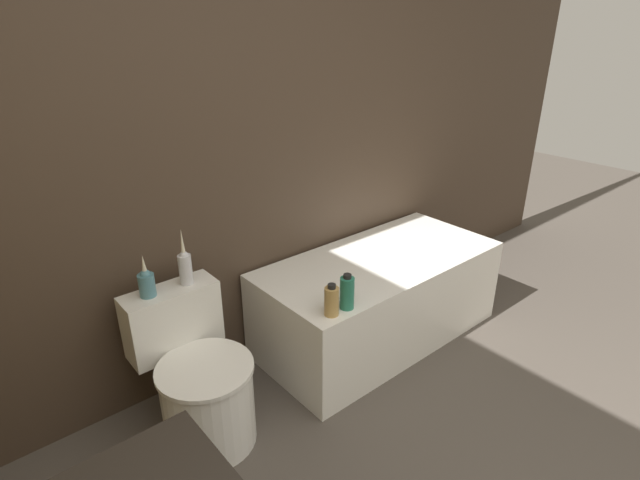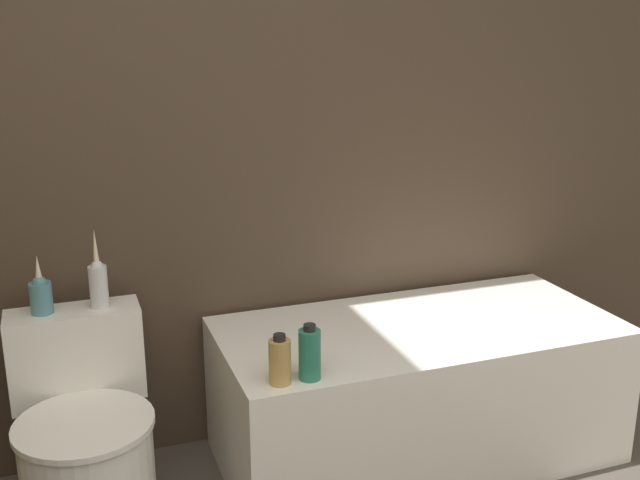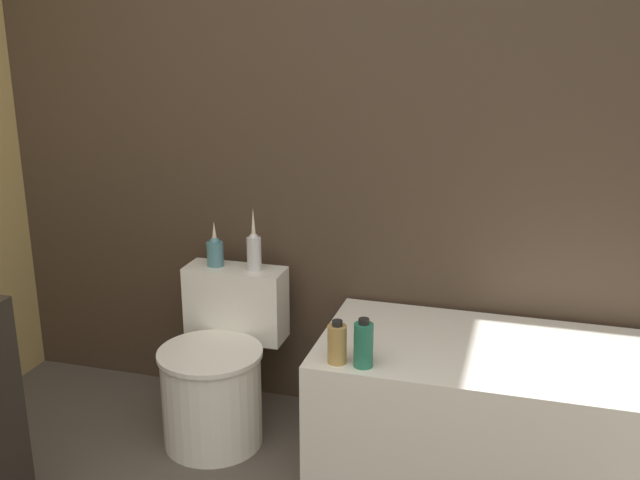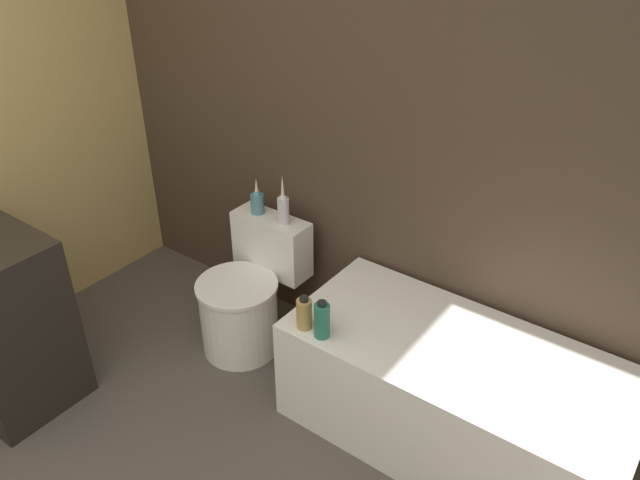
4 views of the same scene
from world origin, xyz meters
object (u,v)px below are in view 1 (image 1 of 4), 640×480
vase_gold (146,282)px  vase_silver (185,266)px  shampoo_bottle_tall (332,301)px  bathtub (378,297)px  shampoo_bottle_short (347,292)px  toilet (200,382)px

vase_gold → vase_silver: vase_silver is taller
shampoo_bottle_tall → bathtub: bearing=23.5°
vase_silver → shampoo_bottle_tall: bearing=-43.4°
vase_silver → shampoo_bottle_short: bearing=-38.5°
vase_gold → shampoo_bottle_short: (0.77, -0.48, -0.13)m
bathtub → vase_silver: (-1.12, 0.20, 0.50)m
vase_gold → shampoo_bottle_tall: vase_gold is taller
bathtub → toilet: 1.21m
shampoo_bottle_short → toilet: bearing=159.7°
bathtub → vase_gold: (-1.30, 0.20, 0.48)m
shampoo_bottle_tall → shampoo_bottle_short: bearing=-1.1°
toilet → shampoo_bottle_tall: shampoo_bottle_tall is taller
shampoo_bottle_tall → toilet: bearing=156.8°
toilet → shampoo_bottle_short: shampoo_bottle_short is taller
vase_gold → vase_silver: (0.18, -0.01, 0.02)m
vase_silver → shampoo_bottle_tall: 0.70m
shampoo_bottle_tall → shampoo_bottle_short: (0.10, -0.00, 0.01)m
vase_silver → vase_gold: bearing=177.8°
bathtub → shampoo_bottle_short: 0.69m
vase_gold → vase_silver: size_ratio=0.73×
vase_gold → shampoo_bottle_short: size_ratio=1.11×
bathtub → vase_silver: bearing=170.1°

